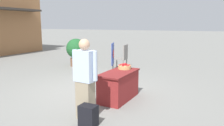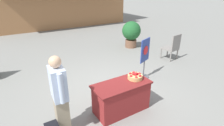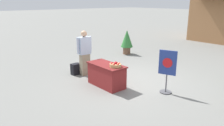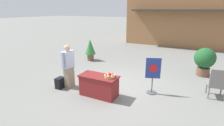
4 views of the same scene
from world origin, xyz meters
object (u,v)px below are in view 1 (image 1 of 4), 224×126
Objects in this scene: apple_basket at (125,67)px; poster_board at (113,61)px; person_visitor at (85,79)px; patio_chair at (122,56)px; display_table at (119,86)px; backpack at (88,116)px; potted_plant_far_right at (76,50)px.

apple_basket is 0.27× the size of poster_board.
person_visitor is 5.28m from patio_chair.
display_table is at bearing 0.00° from person_visitor.
patio_chair reaches higher than backpack.
patio_chair reaches higher than apple_basket.
apple_basket is 0.28× the size of potted_plant_far_right.
patio_chair is at bearing 26.20° from apple_basket.
patio_chair is at bearing 18.56° from backpack.
person_visitor is at bearing 178.11° from apple_basket.
apple_basket is at bearing -126.57° from potted_plant_far_right.
backpack is (-0.27, -0.25, -0.64)m from person_visitor.
apple_basket is at bearing 109.09° from patio_chair.
display_table is 1.27× the size of patio_chair.
potted_plant_far_right is (2.83, 3.81, -0.05)m from apple_basket.
poster_board is 2.13m from patio_chair.
display_table is 1.94m from poster_board.
potted_plant_far_right is at bearing 3.44° from patio_chair.
person_visitor is 1.56× the size of patio_chair.
display_table is 1.05× the size of potted_plant_far_right.
poster_board reaches higher than potted_plant_far_right.
person_visitor is 1.27× the size of poster_board.
person_visitor reaches higher than patio_chair.
poster_board is at bearing 20.90° from person_visitor.
patio_chair reaches higher than display_table.
poster_board reaches higher than backpack.
person_visitor reaches higher than apple_basket.
backpack is at bearing -174.82° from apple_basket.
potted_plant_far_right reaches higher than apple_basket.
apple_basket is at bearing 3.76° from display_table.
backpack is 5.61m from patio_chair.
backpack is at bearing -140.75° from potted_plant_far_right.
person_visitor is at bearing -93.62° from poster_board.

